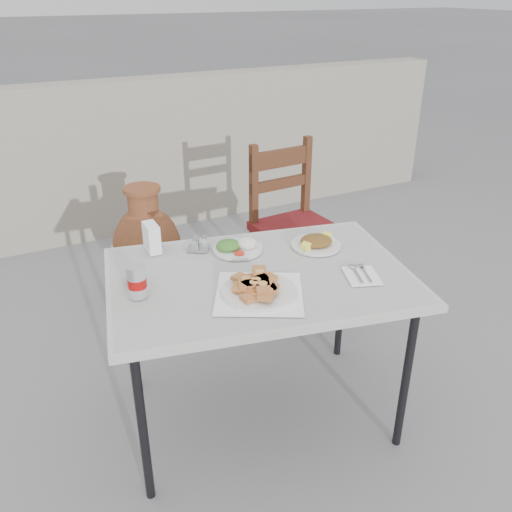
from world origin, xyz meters
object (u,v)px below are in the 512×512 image
soda_can (137,281)px  cola_glass (134,273)px  pide_plate (259,287)px  chair (293,225)px  condiment_caddy (198,245)px  terracotta_urn (147,248)px  salad_rice_plate (237,246)px  cafe_table (259,285)px  salad_chopped_plate (316,242)px  napkin_holder (152,238)px

soda_can → cola_glass: bearing=81.1°
pide_plate → chair: chair is taller
condiment_caddy → chair: (0.81, 0.51, -0.26)m
terracotta_urn → salad_rice_plate: bearing=-82.2°
cafe_table → chair: bearing=51.6°
salad_chopped_plate → soda_can: 0.86m
salad_chopped_plate → soda_can: bearing=-175.4°
salad_chopped_plate → cola_glass: size_ratio=2.36×
salad_chopped_plate → condiment_caddy: size_ratio=1.90×
napkin_holder → cafe_table: bearing=-50.7°
chair → cola_glass: bearing=-153.4°
condiment_caddy → terracotta_urn: 1.05m
salad_rice_plate → salad_chopped_plate: bearing=-20.0°
pide_plate → chair: bearing=53.0°
pide_plate → napkin_holder: size_ratio=3.48×
pide_plate → terracotta_urn: bearing=92.2°
cola_glass → chair: bearing=30.7°
cafe_table → condiment_caddy: 0.36m
salad_rice_plate → condiment_caddy: condiment_caddy is taller
salad_chopped_plate → napkin_holder: napkin_holder is taller
soda_can → cafe_table: bearing=-5.4°
condiment_caddy → terracotta_urn: (0.01, 0.95, -0.43)m
pide_plate → soda_can: bearing=155.5°
cola_glass → napkin_holder: (0.15, 0.25, 0.02)m
cola_glass → terracotta_urn: cola_glass is taller
salad_chopped_plate → condiment_caddy: (-0.49, 0.21, 0.00)m
terracotta_urn → cafe_table: bearing=-84.1°
cafe_table → terracotta_urn: size_ratio=1.84×
cafe_table → pide_plate: (-0.08, -0.15, 0.08)m
condiment_caddy → terracotta_urn: bearing=89.4°
salad_rice_plate → terracotta_urn: size_ratio=0.30×
chair → terracotta_urn: chair is taller
cafe_table → condiment_caddy: size_ratio=11.60×
cafe_table → salad_chopped_plate: (0.35, 0.12, 0.07)m
soda_can → napkin_holder: soda_can is taller
pide_plate → salad_rice_plate: pide_plate is taller
terracotta_urn → condiment_caddy: bearing=-90.6°
cola_glass → terracotta_urn: bearing=72.6°
condiment_caddy → salad_rice_plate: bearing=-29.3°
condiment_caddy → chair: 0.99m
salad_chopped_plate → pide_plate: bearing=-148.6°
cafe_table → soda_can: size_ratio=10.62×
chair → terracotta_urn: (-0.80, 0.44, -0.17)m
condiment_caddy → cafe_table: bearing=-66.5°
salad_rice_plate → condiment_caddy: size_ratio=1.88×
salad_rice_plate → napkin_holder: (-0.34, 0.17, 0.04)m
salad_rice_plate → terracotta_urn: 1.13m
cola_glass → condiment_caddy: bearing=26.4°
salad_rice_plate → soda_can: soda_can is taller
salad_chopped_plate → cafe_table: bearing=-161.6°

